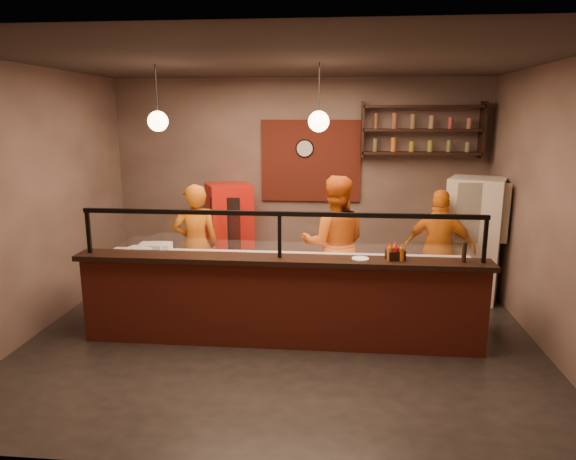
# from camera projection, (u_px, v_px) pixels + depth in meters

# --- Properties ---
(floor) EXTENTS (6.00, 6.00, 0.00)m
(floor) POSITION_uv_depth(u_px,v_px,m) (283.00, 334.00, 6.28)
(floor) COLOR black
(floor) RESTS_ON ground
(ceiling) EXTENTS (6.00, 6.00, 0.00)m
(ceiling) POSITION_uv_depth(u_px,v_px,m) (282.00, 61.00, 5.58)
(ceiling) COLOR #342D28
(ceiling) RESTS_ON wall_back
(wall_back) EXTENTS (6.00, 0.00, 6.00)m
(wall_back) POSITION_uv_depth(u_px,v_px,m) (299.00, 179.00, 8.36)
(wall_back) COLOR #7B665A
(wall_back) RESTS_ON floor
(wall_left) EXTENTS (0.00, 5.00, 5.00)m
(wall_left) POSITION_uv_depth(u_px,v_px,m) (36.00, 201.00, 6.21)
(wall_left) COLOR #7B665A
(wall_left) RESTS_ON floor
(wall_right) EXTENTS (0.00, 5.00, 5.00)m
(wall_right) POSITION_uv_depth(u_px,v_px,m) (553.00, 210.00, 5.65)
(wall_right) COLOR #7B665A
(wall_right) RESTS_ON floor
(wall_front) EXTENTS (6.00, 0.00, 6.00)m
(wall_front) POSITION_uv_depth(u_px,v_px,m) (244.00, 268.00, 3.50)
(wall_front) COLOR #7B665A
(wall_front) RESTS_ON floor
(brick_patch) EXTENTS (1.60, 0.04, 1.30)m
(brick_patch) POSITION_uv_depth(u_px,v_px,m) (311.00, 161.00, 8.25)
(brick_patch) COLOR maroon
(brick_patch) RESTS_ON wall_back
(service_counter) EXTENTS (4.60, 0.25, 1.00)m
(service_counter) POSITION_uv_depth(u_px,v_px,m) (280.00, 304.00, 5.88)
(service_counter) COLOR maroon
(service_counter) RESTS_ON floor
(counter_ledge) EXTENTS (4.70, 0.37, 0.06)m
(counter_ledge) POSITION_uv_depth(u_px,v_px,m) (280.00, 260.00, 5.77)
(counter_ledge) COLOR black
(counter_ledge) RESTS_ON service_counter
(worktop_cabinet) EXTENTS (4.60, 0.75, 0.85)m
(worktop_cabinet) POSITION_uv_depth(u_px,v_px,m) (284.00, 296.00, 6.38)
(worktop_cabinet) COLOR gray
(worktop_cabinet) RESTS_ON floor
(worktop) EXTENTS (4.60, 0.75, 0.05)m
(worktop) POSITION_uv_depth(u_px,v_px,m) (284.00, 261.00, 6.29)
(worktop) COLOR white
(worktop) RESTS_ON worktop_cabinet
(sneeze_guard) EXTENTS (4.50, 0.05, 0.52)m
(sneeze_guard) POSITION_uv_depth(u_px,v_px,m) (280.00, 230.00, 5.69)
(sneeze_guard) COLOR white
(sneeze_guard) RESTS_ON counter_ledge
(wall_shelving) EXTENTS (1.84, 0.28, 0.85)m
(wall_shelving) POSITION_uv_depth(u_px,v_px,m) (422.00, 130.00, 7.83)
(wall_shelving) COLOR black
(wall_shelving) RESTS_ON wall_back
(wall_clock) EXTENTS (0.30, 0.04, 0.30)m
(wall_clock) POSITION_uv_depth(u_px,v_px,m) (305.00, 148.00, 8.20)
(wall_clock) COLOR black
(wall_clock) RESTS_ON wall_back
(pendant_left) EXTENTS (0.24, 0.24, 0.77)m
(pendant_left) POSITION_uv_depth(u_px,v_px,m) (158.00, 121.00, 6.06)
(pendant_left) COLOR black
(pendant_left) RESTS_ON ceiling
(pendant_right) EXTENTS (0.24, 0.24, 0.77)m
(pendant_right) POSITION_uv_depth(u_px,v_px,m) (319.00, 121.00, 5.88)
(pendant_right) COLOR black
(pendant_right) RESTS_ON ceiling
(cook_left) EXTENTS (0.72, 0.59, 1.71)m
(cook_left) POSITION_uv_depth(u_px,v_px,m) (196.00, 245.00, 7.15)
(cook_left) COLOR #C86712
(cook_left) RESTS_ON floor
(cook_mid) EXTENTS (0.92, 0.73, 1.85)m
(cook_mid) POSITION_uv_depth(u_px,v_px,m) (334.00, 244.00, 6.89)
(cook_mid) COLOR #D55F14
(cook_mid) RESTS_ON floor
(cook_right) EXTENTS (1.03, 0.62, 1.64)m
(cook_right) POSITION_uv_depth(u_px,v_px,m) (439.00, 249.00, 7.07)
(cook_right) COLOR orange
(cook_right) RESTS_ON floor
(fridge) EXTENTS (0.93, 0.91, 1.76)m
(fridge) POSITION_uv_depth(u_px,v_px,m) (473.00, 239.00, 7.38)
(fridge) COLOR beige
(fridge) RESTS_ON floor
(red_cooler) EXTENTS (0.86, 0.83, 1.55)m
(red_cooler) POSITION_uv_depth(u_px,v_px,m) (230.00, 232.00, 8.30)
(red_cooler) COLOR red
(red_cooler) RESTS_ON floor
(pizza_dough) EXTENTS (0.70, 0.70, 0.01)m
(pizza_dough) POSITION_uv_depth(u_px,v_px,m) (336.00, 260.00, 6.22)
(pizza_dough) COLOR #F1E8CC
(pizza_dough) RESTS_ON worktop
(prep_tub_a) EXTENTS (0.31, 0.25, 0.15)m
(prep_tub_a) POSITION_uv_depth(u_px,v_px,m) (152.00, 249.00, 6.44)
(prep_tub_a) COLOR silver
(prep_tub_a) RESTS_ON worktop
(prep_tub_b) EXTENTS (0.29, 0.24, 0.14)m
(prep_tub_b) POSITION_uv_depth(u_px,v_px,m) (159.00, 249.00, 6.49)
(prep_tub_b) COLOR white
(prep_tub_b) RESTS_ON worktop
(prep_tub_c) EXTENTS (0.35, 0.32, 0.14)m
(prep_tub_c) POSITION_uv_depth(u_px,v_px,m) (137.00, 254.00, 6.24)
(prep_tub_c) COLOR silver
(prep_tub_c) RESTS_ON worktop
(rolling_pin) EXTENTS (0.36, 0.17, 0.06)m
(rolling_pin) POSITION_uv_depth(u_px,v_px,m) (138.00, 250.00, 6.58)
(rolling_pin) COLOR yellow
(rolling_pin) RESTS_ON worktop
(condiment_caddy) EXTENTS (0.22, 0.20, 0.10)m
(condiment_caddy) POSITION_uv_depth(u_px,v_px,m) (395.00, 255.00, 5.66)
(condiment_caddy) COLOR black
(condiment_caddy) RESTS_ON counter_ledge
(pepper_mill) EXTENTS (0.07, 0.07, 0.22)m
(pepper_mill) POSITION_uv_depth(u_px,v_px,m) (464.00, 252.00, 5.54)
(pepper_mill) COLOR black
(pepper_mill) RESTS_ON counter_ledge
(small_plate) EXTENTS (0.21, 0.21, 0.01)m
(small_plate) POSITION_uv_depth(u_px,v_px,m) (360.00, 259.00, 5.68)
(small_plate) COLOR white
(small_plate) RESTS_ON counter_ledge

